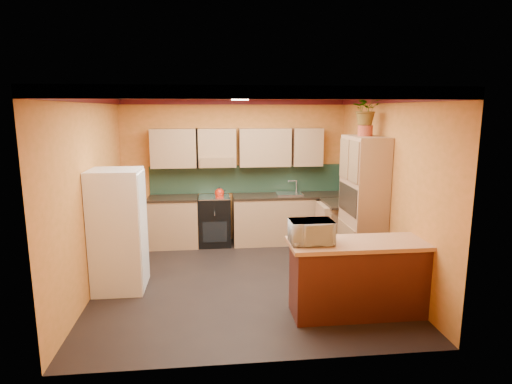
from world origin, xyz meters
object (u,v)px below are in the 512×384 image
at_px(pantry, 363,205).
at_px(breakfast_bar, 365,280).
at_px(stove, 214,221).
at_px(fridge, 118,231).
at_px(microwave, 311,232).
at_px(base_cabinets_back, 248,221).

distance_m(pantry, breakfast_bar, 1.60).
height_order(stove, fridge, fridge).
bearing_deg(fridge, breakfast_bar, -19.09).
bearing_deg(fridge, microwave, -23.96).
distance_m(pantry, microwave, 1.82).
distance_m(base_cabinets_back, breakfast_bar, 3.21).
bearing_deg(stove, fridge, -125.36).
xyz_separation_m(base_cabinets_back, fridge, (-1.97, -1.89, 0.41)).
relative_size(base_cabinets_back, fridge, 2.15).
distance_m(breakfast_bar, microwave, 0.94).
xyz_separation_m(base_cabinets_back, pantry, (1.63, -1.57, 0.61)).
height_order(fridge, breakfast_bar, fridge).
xyz_separation_m(stove, fridge, (-1.34, -1.89, 0.39)).
xyz_separation_m(stove, breakfast_bar, (1.80, -2.98, -0.02)).
xyz_separation_m(stove, microwave, (1.11, -2.98, 0.61)).
relative_size(pantry, breakfast_bar, 1.17).
relative_size(stove, fridge, 0.54).
distance_m(stove, pantry, 2.81).
bearing_deg(pantry, fridge, -174.88).
relative_size(base_cabinets_back, pantry, 1.74).
xyz_separation_m(stove, pantry, (2.26, -1.57, 0.59)).
distance_m(base_cabinets_back, fridge, 2.76).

